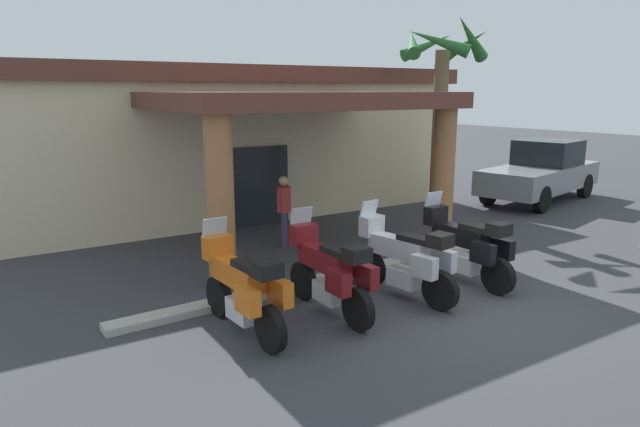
{
  "coord_description": "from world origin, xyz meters",
  "views": [
    {
      "loc": [
        -6.96,
        -5.81,
        3.52
      ],
      "look_at": [
        -0.93,
        2.79,
        1.2
      ],
      "focal_mm": 31.29,
      "sensor_mm": 36.0,
      "label": 1
    }
  ],
  "objects_px": {
    "pickup_truck_gray": "(541,172)",
    "motorcycle_black": "(466,247)",
    "motorcycle_maroon": "(330,272)",
    "pedestrian": "(284,206)",
    "palm_tree_near_portico": "(441,81)",
    "motorcycle_silver": "(405,259)",
    "motel_building": "(216,138)",
    "motorcycle_orange": "(243,288)"
  },
  "relations": [
    {
      "from": "motorcycle_black",
      "to": "pedestrian",
      "type": "bearing_deg",
      "value": 19.33
    },
    {
      "from": "motel_building",
      "to": "pedestrian",
      "type": "bearing_deg",
      "value": -94.38
    },
    {
      "from": "pickup_truck_gray",
      "to": "motorcycle_silver",
      "type": "bearing_deg",
      "value": -168.38
    },
    {
      "from": "motorcycle_orange",
      "to": "pickup_truck_gray",
      "type": "distance_m",
      "value": 13.21
    },
    {
      "from": "motel_building",
      "to": "motorcycle_black",
      "type": "bearing_deg",
      "value": -81.99
    },
    {
      "from": "motorcycle_maroon",
      "to": "motorcycle_black",
      "type": "height_order",
      "value": "same"
    },
    {
      "from": "motorcycle_orange",
      "to": "motorcycle_silver",
      "type": "bearing_deg",
      "value": -97.19
    },
    {
      "from": "motorcycle_maroon",
      "to": "pickup_truck_gray",
      "type": "relative_size",
      "value": 0.41
    },
    {
      "from": "pedestrian",
      "to": "pickup_truck_gray",
      "type": "xyz_separation_m",
      "value": [
        9.72,
        -0.1,
        -0.01
      ]
    },
    {
      "from": "palm_tree_near_portico",
      "to": "pickup_truck_gray",
      "type": "bearing_deg",
      "value": -5.96
    },
    {
      "from": "motorcycle_black",
      "to": "pedestrian",
      "type": "relative_size",
      "value": 1.35
    },
    {
      "from": "motorcycle_silver",
      "to": "palm_tree_near_portico",
      "type": "bearing_deg",
      "value": -58.26
    },
    {
      "from": "pedestrian",
      "to": "palm_tree_near_portico",
      "type": "bearing_deg",
      "value": 35.95
    },
    {
      "from": "palm_tree_near_portico",
      "to": "motorcycle_silver",
      "type": "bearing_deg",
      "value": -140.79
    },
    {
      "from": "motorcycle_silver",
      "to": "motorcycle_black",
      "type": "relative_size",
      "value": 1.0
    },
    {
      "from": "motorcycle_maroon",
      "to": "pedestrian",
      "type": "relative_size",
      "value": 1.35
    },
    {
      "from": "pedestrian",
      "to": "motel_building",
      "type": "bearing_deg",
      "value": 114.93
    },
    {
      "from": "pickup_truck_gray",
      "to": "motel_building",
      "type": "bearing_deg",
      "value": 140.79
    },
    {
      "from": "motel_building",
      "to": "pickup_truck_gray",
      "type": "xyz_separation_m",
      "value": [
        9.1,
        -5.02,
        -1.2
      ]
    },
    {
      "from": "motorcycle_orange",
      "to": "motorcycle_maroon",
      "type": "xyz_separation_m",
      "value": [
        1.47,
        -0.13,
        0.0
      ]
    },
    {
      "from": "motel_building",
      "to": "motorcycle_orange",
      "type": "bearing_deg",
      "value": -109.76
    },
    {
      "from": "motorcycle_orange",
      "to": "pickup_truck_gray",
      "type": "xyz_separation_m",
      "value": [
        12.69,
        3.64,
        0.24
      ]
    },
    {
      "from": "motorcycle_black",
      "to": "palm_tree_near_portico",
      "type": "bearing_deg",
      "value": -41.27
    },
    {
      "from": "motel_building",
      "to": "motorcycle_maroon",
      "type": "relative_size",
      "value": 6.46
    },
    {
      "from": "pedestrian",
      "to": "palm_tree_near_portico",
      "type": "relative_size",
      "value": 0.3
    },
    {
      "from": "motorcycle_black",
      "to": "palm_tree_near_portico",
      "type": "distance_m",
      "value": 6.68
    },
    {
      "from": "motorcycle_silver",
      "to": "pickup_truck_gray",
      "type": "height_order",
      "value": "pickup_truck_gray"
    },
    {
      "from": "motorcycle_black",
      "to": "pickup_truck_gray",
      "type": "height_order",
      "value": "pickup_truck_gray"
    },
    {
      "from": "motorcycle_black",
      "to": "motel_building",
      "type": "bearing_deg",
      "value": 5.15
    },
    {
      "from": "motorcycle_maroon",
      "to": "motorcycle_black",
      "type": "relative_size",
      "value": 1.0
    },
    {
      "from": "motel_building",
      "to": "motorcycle_orange",
      "type": "height_order",
      "value": "motel_building"
    },
    {
      "from": "palm_tree_near_portico",
      "to": "motel_building",
      "type": "bearing_deg",
      "value": 135.99
    },
    {
      "from": "motorcycle_orange",
      "to": "palm_tree_near_portico",
      "type": "relative_size",
      "value": 0.4
    },
    {
      "from": "motorcycle_orange",
      "to": "motorcycle_black",
      "type": "distance_m",
      "value": 4.43
    },
    {
      "from": "motorcycle_black",
      "to": "pedestrian",
      "type": "distance_m",
      "value": 4.35
    },
    {
      "from": "motorcycle_silver",
      "to": "pedestrian",
      "type": "xyz_separation_m",
      "value": [
        0.03,
        4.03,
        0.24
      ]
    },
    {
      "from": "pedestrian",
      "to": "palm_tree_near_portico",
      "type": "height_order",
      "value": "palm_tree_near_portico"
    },
    {
      "from": "motorcycle_maroon",
      "to": "pickup_truck_gray",
      "type": "xyz_separation_m",
      "value": [
        11.22,
        3.76,
        0.24
      ]
    },
    {
      "from": "motorcycle_maroon",
      "to": "palm_tree_near_portico",
      "type": "distance_m",
      "value": 8.61
    },
    {
      "from": "pickup_truck_gray",
      "to": "motorcycle_black",
      "type": "bearing_deg",
      "value": -164.56
    },
    {
      "from": "motorcycle_maroon",
      "to": "pedestrian",
      "type": "xyz_separation_m",
      "value": [
        1.5,
        3.86,
        0.24
      ]
    },
    {
      "from": "palm_tree_near_portico",
      "to": "pedestrian",
      "type": "bearing_deg",
      "value": -176.17
    }
  ]
}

